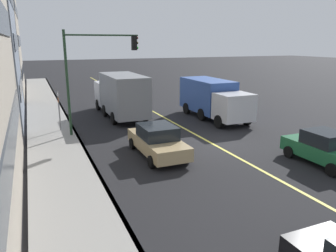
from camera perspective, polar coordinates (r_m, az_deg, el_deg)
The scene contains 10 objects.
ground at distance 18.86m, azimuth 7.96°, elevation -3.20°, with size 200.00×200.00×0.00m, color black.
sidewalk_slab at distance 16.39m, azimuth -18.29°, elevation -6.29°, with size 80.00×2.92×0.15m, color gray.
curb_edge at distance 16.53m, azimuth -13.50°, elevation -5.77°, with size 80.00×0.16×0.15m, color slate.
lane_stripe_center at distance 18.86m, azimuth 7.96°, elevation -3.18°, with size 80.00×0.16×0.01m, color #D8CC4C.
car_green at distance 17.18m, azimuth 25.67°, elevation -3.51°, with size 3.95×1.90×1.62m.
car_tan at distance 16.68m, azimuth -1.86°, elevation -2.58°, with size 4.65×1.99×1.60m.
truck_blue at distance 25.09m, azimuth 7.87°, elevation 4.89°, with size 7.27×2.56×2.89m.
truck_gray at distance 25.65m, azimuth -8.30°, elevation 5.53°, with size 8.21×2.63×3.35m.
traffic_light_mast at distance 20.45m, azimuth -12.84°, elevation 10.48°, with size 0.28×4.54×6.40m.
street_sign_post at distance 21.89m, azimuth -18.60°, elevation 2.96°, with size 0.60×0.08×2.70m.
Camera 1 is at (-15.37, 9.35, 5.68)m, focal length 34.74 mm.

